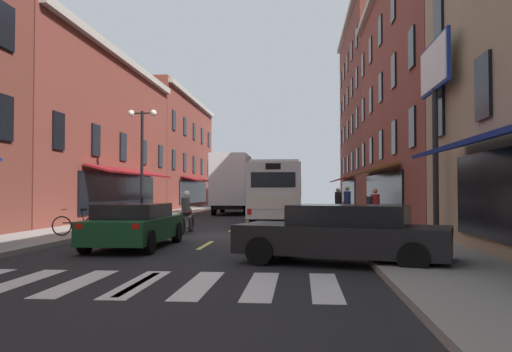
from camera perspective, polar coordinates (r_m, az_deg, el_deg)
The scene contains 18 objects.
ground_plane at distance 19.28m, azimuth -3.70°, elevation -6.72°, with size 34.80×80.00×0.10m, color black.
lane_centre_dashes at distance 19.02m, azimuth -3.82°, elevation -6.62°, with size 0.14×73.90×0.01m.
crosswalk_near at distance 9.58m, azimuth -12.90°, elevation -11.53°, with size 7.10×2.80×0.01m.
sidewalk_left at distance 20.97m, azimuth -19.94°, elevation -5.88°, with size 3.00×80.00×0.14m, color gray.
sidewalk_right at distance 19.29m, azimuth 14.01°, elevation -6.31°, with size 3.00×80.00×0.14m, color gray.
billboard_sign at distance 17.14m, azimuth 19.19°, elevation 9.29°, with size 0.40×3.15×6.17m.
transit_bus at distance 29.29m, azimuth 2.44°, elevation -1.66°, with size 2.69×11.36×3.14m.
box_truck at distance 36.81m, azimuth -2.59°, elevation -0.93°, with size 2.60×7.67×4.14m.
sedan_near at distance 15.44m, azimuth -13.25°, elevation -5.27°, with size 1.95×4.55×1.28m.
sedan_mid at distance 11.79m, azimuth 9.66°, elevation -6.33°, with size 4.99×3.08×1.34m.
sedan_far at distance 47.99m, azimuth -0.89°, elevation -2.78°, with size 2.02×4.45×1.39m.
motorcycle_rider at distance 20.41m, azimuth -7.71°, elevation -4.29°, with size 0.62×2.07×1.66m.
bicycle_near at distance 18.48m, azimuth -19.13°, elevation -5.13°, with size 1.70×0.48×0.91m.
pedestrian_near at distance 21.12m, azimuth 13.01°, elevation -3.41°, with size 0.52×0.40×1.61m.
pedestrian_mid at distance 28.30m, azimuth 9.10°, elevation -2.99°, with size 0.36×0.36×1.65m.
pedestrian_far at distance 26.65m, azimuth 10.06°, elevation -2.95°, with size 0.36×0.36×1.74m.
pedestrian_rear at distance 34.00m, azimuth 9.02°, elevation -2.72°, with size 0.36×0.36×1.69m.
street_lamp_twin at distance 25.42m, azimuth -12.51°, elevation 1.75°, with size 1.42×0.32×5.43m.
Camera 1 is at (2.88, -18.98, 1.65)m, focal length 36.14 mm.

